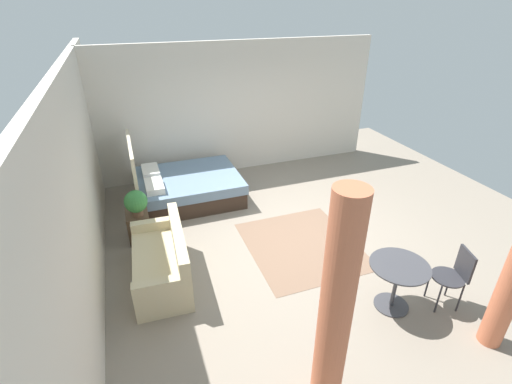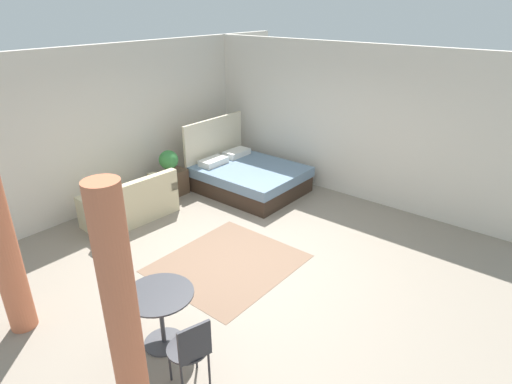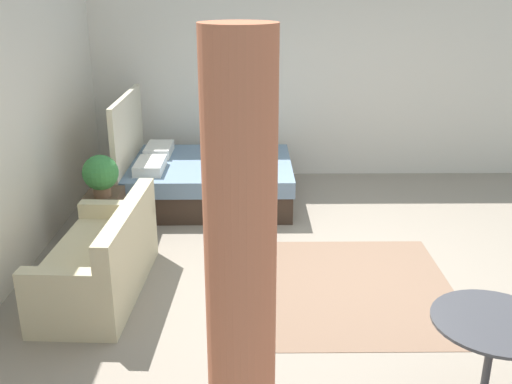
{
  "view_description": "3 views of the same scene",
  "coord_description": "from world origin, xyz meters",
  "px_view_note": "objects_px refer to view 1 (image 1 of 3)",
  "views": [
    {
      "loc": [
        -4.76,
        2.47,
        3.66
      ],
      "look_at": [
        0.66,
        0.5,
        0.6
      ],
      "focal_mm": 25.93,
      "sensor_mm": 36.0,
      "label": 1
    },
    {
      "loc": [
        -4.14,
        -3.61,
        3.52
      ],
      "look_at": [
        0.6,
        0.27,
        0.77
      ],
      "focal_mm": 29.87,
      "sensor_mm": 36.0,
      "label": 2
    },
    {
      "loc": [
        -4.93,
        0.99,
        2.58
      ],
      "look_at": [
        0.67,
        0.93,
        0.56
      ],
      "focal_mm": 40.7,
      "sensor_mm": 36.0,
      "label": 3
    }
  ],
  "objects_px": {
    "balcony_table": "(397,278)",
    "cafe_chair_near_window": "(455,273)",
    "couch": "(163,263)",
    "bed": "(185,186)",
    "potted_plant": "(136,202)",
    "nightstand": "(139,225)"
  },
  "relations": [
    {
      "from": "balcony_table",
      "to": "cafe_chair_near_window",
      "type": "height_order",
      "value": "cafe_chair_near_window"
    },
    {
      "from": "couch",
      "to": "balcony_table",
      "type": "height_order",
      "value": "couch"
    },
    {
      "from": "bed",
      "to": "balcony_table",
      "type": "height_order",
      "value": "bed"
    },
    {
      "from": "couch",
      "to": "potted_plant",
      "type": "bearing_deg",
      "value": 12.03
    },
    {
      "from": "nightstand",
      "to": "potted_plant",
      "type": "bearing_deg",
      "value": -168.39
    },
    {
      "from": "nightstand",
      "to": "bed",
      "type": "bearing_deg",
      "value": -41.89
    },
    {
      "from": "potted_plant",
      "to": "cafe_chair_near_window",
      "type": "relative_size",
      "value": 0.51
    },
    {
      "from": "cafe_chair_near_window",
      "to": "bed",
      "type": "bearing_deg",
      "value": 34.16
    },
    {
      "from": "bed",
      "to": "nightstand",
      "type": "relative_size",
      "value": 4.02
    },
    {
      "from": "cafe_chair_near_window",
      "to": "potted_plant",
      "type": "bearing_deg",
      "value": 52.21
    },
    {
      "from": "potted_plant",
      "to": "cafe_chair_near_window",
      "type": "bearing_deg",
      "value": -127.79
    },
    {
      "from": "bed",
      "to": "nightstand",
      "type": "xyz_separation_m",
      "value": [
        -1.09,
        0.98,
        -0.05
      ]
    },
    {
      "from": "couch",
      "to": "nightstand",
      "type": "distance_m",
      "value": 1.21
    },
    {
      "from": "nightstand",
      "to": "potted_plant",
      "type": "distance_m",
      "value": 0.51
    },
    {
      "from": "balcony_table",
      "to": "cafe_chair_near_window",
      "type": "distance_m",
      "value": 0.75
    },
    {
      "from": "nightstand",
      "to": "potted_plant",
      "type": "xyz_separation_m",
      "value": [
        -0.1,
        -0.02,
        0.49
      ]
    },
    {
      "from": "bed",
      "to": "balcony_table",
      "type": "xyz_separation_m",
      "value": [
        -3.85,
        -2.04,
        0.18
      ]
    },
    {
      "from": "balcony_table",
      "to": "couch",
      "type": "bearing_deg",
      "value": 60.24
    },
    {
      "from": "couch",
      "to": "potted_plant",
      "type": "relative_size",
      "value": 3.65
    },
    {
      "from": "bed",
      "to": "couch",
      "type": "relative_size",
      "value": 1.25
    },
    {
      "from": "cafe_chair_near_window",
      "to": "balcony_table",
      "type": "bearing_deg",
      "value": 73.32
    },
    {
      "from": "nightstand",
      "to": "potted_plant",
      "type": "height_order",
      "value": "potted_plant"
    }
  ]
}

